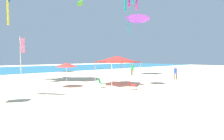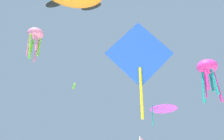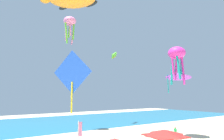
% 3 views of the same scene
% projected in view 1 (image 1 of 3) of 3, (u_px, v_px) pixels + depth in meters
% --- Properties ---
extents(ground, '(120.00, 120.00, 0.10)m').
position_uv_depth(ground, '(122.00, 92.00, 14.88)').
color(ground, beige).
extents(ocean_strip, '(120.00, 27.83, 0.02)m').
position_uv_depth(ocean_strip, '(5.00, 70.00, 41.72)').
color(ocean_strip, teal).
rests_on(ocean_strip, ground).
extents(canopy_tent, '(3.92, 4.00, 2.88)m').
position_uv_depth(canopy_tent, '(117.00, 59.00, 18.94)').
color(canopy_tent, '#B7B7BC').
rests_on(canopy_tent, ground).
extents(beach_umbrella, '(1.97, 1.97, 2.29)m').
position_uv_depth(beach_umbrella, '(66.00, 65.00, 17.49)').
color(beach_umbrella, silver).
rests_on(beach_umbrella, ground).
extents(folding_chair_near_cooler, '(0.74, 0.66, 0.82)m').
position_uv_depth(folding_chair_near_cooler, '(101.00, 82.00, 16.89)').
color(folding_chair_near_cooler, black).
rests_on(folding_chair_near_cooler, ground).
extents(folding_chair_facing_ocean, '(0.81, 0.80, 0.82)m').
position_uv_depth(folding_chair_facing_ocean, '(132.00, 84.00, 15.73)').
color(folding_chair_facing_ocean, black).
rests_on(folding_chair_facing_ocean, ground).
extents(banner_flag, '(0.36, 0.06, 4.24)m').
position_uv_depth(banner_flag, '(21.00, 60.00, 13.71)').
color(banner_flag, silver).
rests_on(banner_flag, ground).
extents(person_by_tent, '(0.38, 0.38, 1.61)m').
position_uv_depth(person_by_tent, '(175.00, 72.00, 23.16)').
color(person_by_tent, brown).
rests_on(person_by_tent, ground).
extents(person_far_stroller, '(0.42, 0.48, 1.78)m').
position_uv_depth(person_far_stroller, '(132.00, 68.00, 28.71)').
color(person_far_stroller, brown).
rests_on(person_far_stroller, ground).
extents(kite_parafoil_lime, '(2.66, 2.40, 2.02)m').
position_uv_depth(kite_parafoil_lime, '(80.00, 3.00, 42.74)').
color(kite_parafoil_lime, '#66D82D').
extents(kite_delta_purple, '(5.30, 5.28, 3.33)m').
position_uv_depth(kite_delta_purple, '(138.00, 17.00, 29.96)').
color(kite_delta_purple, purple).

